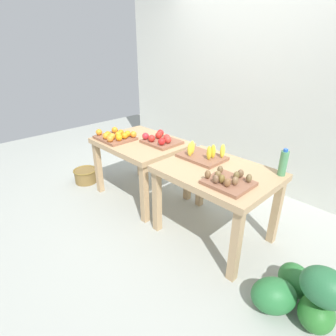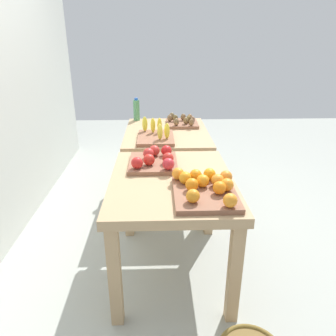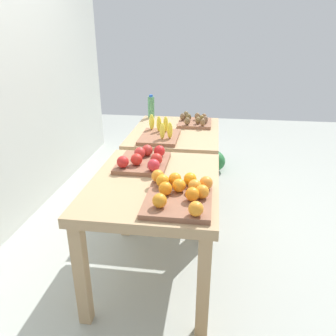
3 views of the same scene
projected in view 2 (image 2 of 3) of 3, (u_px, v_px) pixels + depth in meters
name	position (u px, v px, depth m)	size (l,w,h in m)	color
ground_plane	(169.00, 227.00, 2.88)	(8.00, 8.00, 0.00)	#A3A79F
display_table_left	(172.00, 193.00, 2.13)	(1.04, 0.80, 0.73)	tan
display_table_right	(167.00, 141.00, 3.16)	(1.04, 0.80, 0.73)	tan
orange_bin	(205.00, 188.00, 1.86)	(0.46, 0.38, 0.11)	#8A5A42
apple_bin	(154.00, 160.00, 2.27)	(0.41, 0.34, 0.11)	#8A5A42
banana_crate	(156.00, 135.00, 2.86)	(0.44, 0.32, 0.17)	#8A5A42
kiwi_bin	(182.00, 122.00, 3.32)	(0.37, 0.32, 0.10)	#8A5A42
water_bottle	(137.00, 110.00, 3.48)	(0.07, 0.07, 0.24)	#4C8C59
watermelon_pile	(185.00, 151.00, 4.23)	(0.62, 0.65, 0.49)	#286C29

